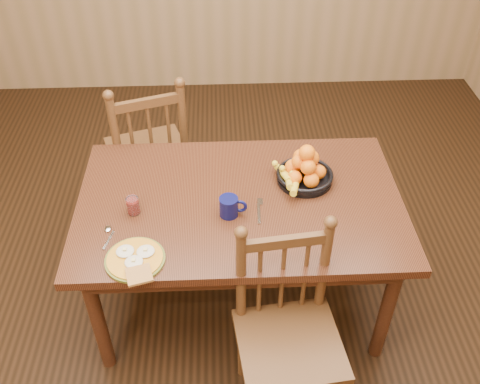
{
  "coord_description": "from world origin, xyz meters",
  "views": [
    {
      "loc": [
        -0.09,
        -1.97,
        2.49
      ],
      "look_at": [
        0.0,
        0.0,
        0.8
      ],
      "focal_mm": 40.0,
      "sensor_mm": 36.0,
      "label": 1
    }
  ],
  "objects_px": {
    "chair_far": "(149,153)",
    "fruit_bowl": "(304,171)",
    "dining_table": "(240,212)",
    "breakfast_plate": "(135,259)",
    "chair_near": "(288,334)",
    "coffee_mug": "(230,206)"
  },
  "relations": [
    {
      "from": "chair_near",
      "to": "coffee_mug",
      "type": "bearing_deg",
      "value": 108.68
    },
    {
      "from": "chair_near",
      "to": "coffee_mug",
      "type": "distance_m",
      "value": 0.64
    },
    {
      "from": "coffee_mug",
      "to": "fruit_bowl",
      "type": "height_order",
      "value": "fruit_bowl"
    },
    {
      "from": "chair_far",
      "to": "fruit_bowl",
      "type": "xyz_separation_m",
      "value": [
        0.87,
        -0.6,
        0.31
      ]
    },
    {
      "from": "chair_far",
      "to": "fruit_bowl",
      "type": "distance_m",
      "value": 1.1
    },
    {
      "from": "dining_table",
      "to": "chair_far",
      "type": "distance_m",
      "value": 0.92
    },
    {
      "from": "breakfast_plate",
      "to": "fruit_bowl",
      "type": "height_order",
      "value": "fruit_bowl"
    },
    {
      "from": "breakfast_plate",
      "to": "chair_near",
      "type": "bearing_deg",
      "value": -18.2
    },
    {
      "from": "chair_far",
      "to": "chair_near",
      "type": "height_order",
      "value": "chair_far"
    },
    {
      "from": "dining_table",
      "to": "coffee_mug",
      "type": "height_order",
      "value": "coffee_mug"
    },
    {
      "from": "chair_near",
      "to": "breakfast_plate",
      "type": "height_order",
      "value": "chair_near"
    },
    {
      "from": "fruit_bowl",
      "to": "coffee_mug",
      "type": "bearing_deg",
      "value": -148.39
    },
    {
      "from": "fruit_bowl",
      "to": "dining_table",
      "type": "bearing_deg",
      "value": -158.19
    },
    {
      "from": "breakfast_plate",
      "to": "fruit_bowl",
      "type": "xyz_separation_m",
      "value": [
        0.8,
        0.52,
        0.05
      ]
    },
    {
      "from": "coffee_mug",
      "to": "fruit_bowl",
      "type": "distance_m",
      "value": 0.45
    },
    {
      "from": "dining_table",
      "to": "fruit_bowl",
      "type": "xyz_separation_m",
      "value": [
        0.33,
        0.13,
        0.15
      ]
    },
    {
      "from": "dining_table",
      "to": "chair_near",
      "type": "bearing_deg",
      "value": -72.99
    },
    {
      "from": "chair_far",
      "to": "breakfast_plate",
      "type": "relative_size",
      "value": 3.5
    },
    {
      "from": "dining_table",
      "to": "coffee_mug",
      "type": "relative_size",
      "value": 11.96
    },
    {
      "from": "chair_near",
      "to": "fruit_bowl",
      "type": "height_order",
      "value": "chair_near"
    },
    {
      "from": "chair_far",
      "to": "fruit_bowl",
      "type": "bearing_deg",
      "value": 127.27
    },
    {
      "from": "dining_table",
      "to": "chair_near",
      "type": "distance_m",
      "value": 0.65
    }
  ]
}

